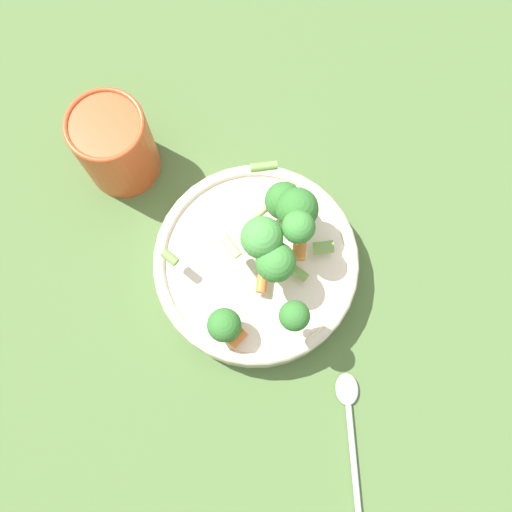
# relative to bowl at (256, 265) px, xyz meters

# --- Properties ---
(ground_plane) EXTENTS (3.00, 3.00, 0.00)m
(ground_plane) POSITION_rel_bowl_xyz_m (0.00, 0.00, -0.03)
(ground_plane) COLOR #4C6B38
(bowl) EXTENTS (0.23, 0.23, 0.05)m
(bowl) POSITION_rel_bowl_xyz_m (0.00, 0.00, 0.00)
(bowl) COLOR beige
(bowl) RESTS_ON ground_plane
(pasta_salad) EXTENTS (0.17, 0.19, 0.09)m
(pasta_salad) POSITION_rel_bowl_xyz_m (-0.01, -0.02, 0.07)
(pasta_salad) COLOR #8CB766
(pasta_salad) RESTS_ON bowl
(cup) EXTENTS (0.09, 0.09, 0.11)m
(cup) POSITION_rel_bowl_xyz_m (0.21, -0.01, 0.03)
(cup) COLOR #CC4C23
(cup) RESTS_ON ground_plane
(spoon) EXTENTS (0.11, 0.13, 0.01)m
(spoon) POSITION_rel_bowl_xyz_m (-0.19, 0.07, -0.02)
(spoon) COLOR silver
(spoon) RESTS_ON ground_plane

